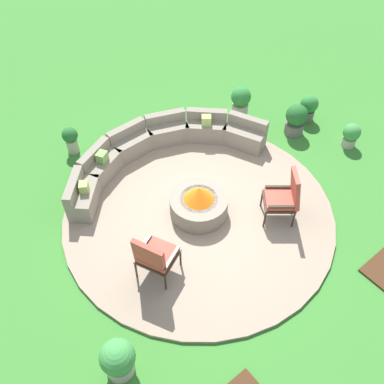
{
  "coord_description": "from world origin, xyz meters",
  "views": [
    {
      "loc": [
        -3.42,
        -4.04,
        6.4
      ],
      "look_at": [
        0.0,
        0.2,
        0.45
      ],
      "focal_mm": 40.7,
      "sensor_mm": 36.0,
      "label": 1
    }
  ],
  "objects_px": {
    "lounge_chair_front_left": "(154,256)",
    "potted_plant_4": "(309,107)",
    "curved_stone_bench": "(158,148)",
    "potted_plant_2": "(71,139)",
    "potted_plant_0": "(241,101)",
    "potted_plant_1": "(118,359)",
    "potted_plant_5": "(351,135)",
    "potted_plant_3": "(296,119)",
    "lounge_chair_front_right": "(285,196)",
    "fire_pit": "(199,203)"
  },
  "relations": [
    {
      "from": "lounge_chair_front_left",
      "to": "potted_plant_2",
      "type": "distance_m",
      "value": 3.73
    },
    {
      "from": "potted_plant_1",
      "to": "potted_plant_3",
      "type": "height_order",
      "value": "potted_plant_3"
    },
    {
      "from": "fire_pit",
      "to": "potted_plant_3",
      "type": "bearing_deg",
      "value": 8.97
    },
    {
      "from": "potted_plant_2",
      "to": "potted_plant_3",
      "type": "xyz_separation_m",
      "value": [
        4.19,
        -2.58,
        0.03
      ]
    },
    {
      "from": "fire_pit",
      "to": "potted_plant_3",
      "type": "distance_m",
      "value": 3.25
    },
    {
      "from": "potted_plant_1",
      "to": "potted_plant_3",
      "type": "distance_m",
      "value": 6.29
    },
    {
      "from": "lounge_chair_front_left",
      "to": "fire_pit",
      "type": "bearing_deg",
      "value": 88.08
    },
    {
      "from": "lounge_chair_front_left",
      "to": "lounge_chair_front_right",
      "type": "height_order",
      "value": "lounge_chair_front_right"
    },
    {
      "from": "potted_plant_0",
      "to": "potted_plant_1",
      "type": "bearing_deg",
      "value": -148.66
    },
    {
      "from": "fire_pit",
      "to": "lounge_chair_front_left",
      "type": "xyz_separation_m",
      "value": [
        -1.42,
        -0.61,
        0.3
      ]
    },
    {
      "from": "fire_pit",
      "to": "lounge_chair_front_right",
      "type": "xyz_separation_m",
      "value": [
        1.14,
        -1.04,
        0.31
      ]
    },
    {
      "from": "potted_plant_1",
      "to": "potted_plant_3",
      "type": "relative_size",
      "value": 0.96
    },
    {
      "from": "potted_plant_3",
      "to": "potted_plant_4",
      "type": "distance_m",
      "value": 0.62
    },
    {
      "from": "curved_stone_bench",
      "to": "lounge_chair_front_left",
      "type": "xyz_separation_m",
      "value": [
        -1.7,
        -2.31,
        0.28
      ]
    },
    {
      "from": "fire_pit",
      "to": "potted_plant_2",
      "type": "height_order",
      "value": "fire_pit"
    },
    {
      "from": "curved_stone_bench",
      "to": "potted_plant_1",
      "type": "bearing_deg",
      "value": -132.85
    },
    {
      "from": "potted_plant_0",
      "to": "potted_plant_5",
      "type": "xyz_separation_m",
      "value": [
        1.14,
        -2.29,
        -0.11
      ]
    },
    {
      "from": "potted_plant_2",
      "to": "potted_plant_4",
      "type": "relative_size",
      "value": 0.96
    },
    {
      "from": "potted_plant_1",
      "to": "potted_plant_4",
      "type": "bearing_deg",
      "value": 18.64
    },
    {
      "from": "fire_pit",
      "to": "potted_plant_1",
      "type": "distance_m",
      "value": 3.15
    },
    {
      "from": "lounge_chair_front_right",
      "to": "potted_plant_3",
      "type": "relative_size",
      "value": 1.48
    },
    {
      "from": "potted_plant_5",
      "to": "potted_plant_3",
      "type": "bearing_deg",
      "value": 120.31
    },
    {
      "from": "lounge_chair_front_left",
      "to": "potted_plant_4",
      "type": "bearing_deg",
      "value": 78.38
    },
    {
      "from": "fire_pit",
      "to": "lounge_chair_front_left",
      "type": "distance_m",
      "value": 1.57
    },
    {
      "from": "potted_plant_3",
      "to": "potted_plant_0",
      "type": "bearing_deg",
      "value": 112.8
    },
    {
      "from": "curved_stone_bench",
      "to": "potted_plant_4",
      "type": "relative_size",
      "value": 6.79
    },
    {
      "from": "lounge_chair_front_left",
      "to": "potted_plant_0",
      "type": "relative_size",
      "value": 1.4
    },
    {
      "from": "curved_stone_bench",
      "to": "potted_plant_5",
      "type": "bearing_deg",
      "value": -32.38
    },
    {
      "from": "fire_pit",
      "to": "potted_plant_3",
      "type": "height_order",
      "value": "potted_plant_3"
    },
    {
      "from": "curved_stone_bench",
      "to": "potted_plant_2",
      "type": "distance_m",
      "value": 1.88
    },
    {
      "from": "lounge_chair_front_left",
      "to": "potted_plant_0",
      "type": "height_order",
      "value": "lounge_chair_front_left"
    },
    {
      "from": "fire_pit",
      "to": "potted_plant_5",
      "type": "xyz_separation_m",
      "value": [
        3.82,
        -0.55,
        -0.01
      ]
    },
    {
      "from": "potted_plant_2",
      "to": "lounge_chair_front_right",
      "type": "bearing_deg",
      "value": -62.67
    },
    {
      "from": "potted_plant_0",
      "to": "potted_plant_4",
      "type": "bearing_deg",
      "value": -44.33
    },
    {
      "from": "lounge_chair_front_right",
      "to": "potted_plant_5",
      "type": "relative_size",
      "value": 1.95
    },
    {
      "from": "potted_plant_0",
      "to": "potted_plant_2",
      "type": "distance_m",
      "value": 3.91
    },
    {
      "from": "lounge_chair_front_right",
      "to": "potted_plant_1",
      "type": "relative_size",
      "value": 1.54
    },
    {
      "from": "fire_pit",
      "to": "potted_plant_2",
      "type": "distance_m",
      "value": 3.24
    },
    {
      "from": "lounge_chair_front_right",
      "to": "potted_plant_0",
      "type": "height_order",
      "value": "lounge_chair_front_right"
    },
    {
      "from": "potted_plant_2",
      "to": "potted_plant_3",
      "type": "height_order",
      "value": "potted_plant_3"
    },
    {
      "from": "fire_pit",
      "to": "potted_plant_1",
      "type": "bearing_deg",
      "value": -150.34
    },
    {
      "from": "lounge_chair_front_left",
      "to": "lounge_chair_front_right",
      "type": "bearing_deg",
      "value": 55.28
    },
    {
      "from": "potted_plant_3",
      "to": "potted_plant_5",
      "type": "distance_m",
      "value": 1.22
    },
    {
      "from": "lounge_chair_front_left",
      "to": "potted_plant_1",
      "type": "distance_m",
      "value": 1.64
    },
    {
      "from": "fire_pit",
      "to": "curved_stone_bench",
      "type": "relative_size",
      "value": 0.25
    },
    {
      "from": "potted_plant_2",
      "to": "potted_plant_5",
      "type": "bearing_deg",
      "value": -37.04
    },
    {
      "from": "lounge_chair_front_right",
      "to": "potted_plant_3",
      "type": "height_order",
      "value": "lounge_chair_front_right"
    },
    {
      "from": "curved_stone_bench",
      "to": "potted_plant_2",
      "type": "bearing_deg",
      "value": 132.55
    },
    {
      "from": "curved_stone_bench",
      "to": "potted_plant_3",
      "type": "distance_m",
      "value": 3.16
    },
    {
      "from": "potted_plant_4",
      "to": "potted_plant_5",
      "type": "distance_m",
      "value": 1.2
    }
  ]
}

